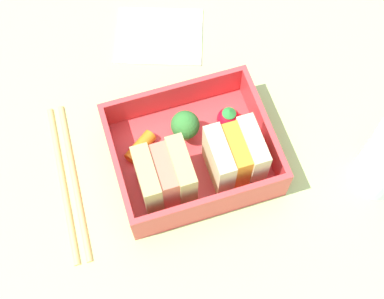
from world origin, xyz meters
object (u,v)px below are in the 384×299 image
chopstick_pair (68,180)px  folded_napkin (159,35)px  strawberry_far_left (228,118)px  sandwich_center_left (165,176)px  broccoli_floret (183,126)px  carrot_stick_far_left (140,147)px  sandwich_left (235,156)px

chopstick_pair → folded_napkin: bearing=-133.3°
strawberry_far_left → chopstick_pair: strawberry_far_left is taller
sandwich_center_left → broccoli_floret: size_ratio=1.45×
carrot_stick_far_left → sandwich_center_left: bearing=105.4°
sandwich_center_left → strawberry_far_left: (-8.71, -5.17, -1.69)cm
sandwich_center_left → strawberry_far_left: sandwich_center_left is taller
strawberry_far_left → chopstick_pair: bearing=2.6°
broccoli_floret → folded_napkin: broccoli_floret is taller
carrot_stick_far_left → folded_napkin: carrot_stick_far_left is taller
sandwich_left → carrot_stick_far_left: (8.89, -5.07, -2.37)cm
sandwich_left → chopstick_pair: sandwich_left is taller
sandwich_left → strawberry_far_left: (-1.22, -5.17, -1.69)cm
sandwich_center_left → broccoli_floret: 6.25cm
broccoli_floret → carrot_stick_far_left: broccoli_floret is taller
strawberry_far_left → carrot_stick_far_left: 10.14cm
sandwich_left → strawberry_far_left: 5.57cm
folded_napkin → strawberry_far_left: bearing=104.3°
sandwich_left → folded_napkin: (2.55, -20.00, -4.10)cm
sandwich_center_left → chopstick_pair: sandwich_center_left is taller
broccoli_floret → carrot_stick_far_left: 5.26cm
sandwich_center_left → folded_napkin: bearing=-103.9°
strawberry_far_left → sandwich_left: bearing=76.7°
sandwich_center_left → folded_napkin: sandwich_center_left is taller
carrot_stick_far_left → folded_napkin: bearing=-113.0°
chopstick_pair → sandwich_center_left: bearing=156.2°
chopstick_pair → folded_napkin: size_ratio=1.77×
broccoli_floret → chopstick_pair: broccoli_floret is taller
sandwich_left → chopstick_pair: 18.27cm
sandwich_left → strawberry_far_left: sandwich_left is taller
sandwich_center_left → broccoli_floret: sandwich_center_left is taller
sandwich_left → carrot_stick_far_left: 10.51cm
sandwich_center_left → carrot_stick_far_left: size_ratio=1.64×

